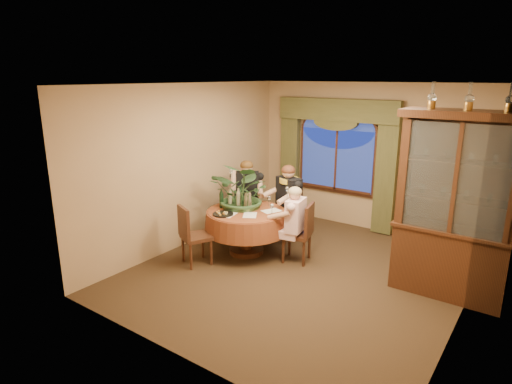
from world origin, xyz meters
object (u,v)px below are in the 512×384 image
Objects in this scene: chair_back_right at (285,215)px; chair_front_left at (196,235)px; person_back at (247,197)px; wine_bottle_3 at (241,196)px; person_scarf at (289,204)px; wine_bottle_2 at (238,198)px; china_cabinet at (455,207)px; stoneware_vase at (248,200)px; wine_bottle_1 at (221,198)px; dining_table at (246,232)px; oil_lamp_center at (470,96)px; chair_right at (297,233)px; wine_bottle_0 at (230,196)px; oil_lamp_right at (511,97)px; person_pink at (295,225)px; centerpiece_plant at (244,169)px; oil_lamp_left at (432,95)px; olive_bowl at (247,210)px; chair_back at (245,209)px.

chair_front_left is (-0.60, -1.69, 0.00)m from chair_back_right.
wine_bottle_3 is (0.30, -0.56, 0.21)m from person_back.
wine_bottle_2 is at bearing 74.87° from person_scarf.
china_cabinet is at bearing 4.45° from wine_bottle_3.
wine_bottle_3 is at bearing 81.98° from person_back.
stoneware_vase is 0.45m from wine_bottle_1.
oil_lamp_center is at bearing 8.45° from dining_table.
chair_right is 1.01m from stoneware_vase.
oil_lamp_right is at bearing 5.73° from wine_bottle_0.
person_pink is at bearing 170.97° from chair_right.
oil_lamp_left is at bearing 6.75° from centerpiece_plant.
wine_bottle_3 is at bearing 77.69° from person_pink.
centerpiece_plant is 0.51m from wine_bottle_2.
centerpiece_plant is (0.42, -0.63, 0.71)m from person_back.
oil_lamp_left is 1.03× the size of wine_bottle_2.
china_cabinet is at bearing -91.61° from person_pink.
oil_lamp_right is 3.88m from centerpiece_plant.
chair_back_right is 2.91× the size of wine_bottle_3.
centerpiece_plant reaches higher than dining_table.
wine_bottle_0 is at bearing 68.02° from person_scarf.
oil_lamp_left is at bearing 180.00° from oil_lamp_center.
chair_right and chair_front_left have the same top height.
person_back is (-1.41, 0.62, 0.08)m from person_pink.
person_pink is 1.27m from centerpiece_plant.
oil_lamp_center is at bearing 9.08° from olive_bowl.
oil_lamp_center is 0.35× the size of chair_back_right.
china_cabinet is at bearing 0.00° from oil_lamp_center.
china_cabinet is at bearing 6.46° from wine_bottle_2.
oil_lamp_center is 1.03× the size of wine_bottle_3.
centerpiece_plant reaches higher than chair_back_right.
centerpiece_plant is at bearing 87.69° from chair_back.
oil_lamp_left is at bearing 180.00° from china_cabinet.
person_scarf is 5.46× the size of stoneware_vase.
oil_lamp_center is 0.28× the size of centerpiece_plant.
chair_back_right is 2.91× the size of wine_bottle_0.
person_pink is at bearing -172.00° from oil_lamp_center.
person_back is at bearing 25.62° from person_scarf.
wine_bottle_3 is (-0.12, 0.07, -0.50)m from centerpiece_plant.
chair_right is at bearing 4.49° from centerpiece_plant.
chair_back is 2.91× the size of wine_bottle_0.
chair_front_left is (-3.03, -1.26, -2.19)m from oil_lamp_left.
wine_bottle_3 is at bearing 108.04° from chair_front_left.
oil_lamp_right is at bearing 138.56° from chair_back.
wine_bottle_1 is at bearing -170.84° from oil_lamp_center.
oil_lamp_left reaches higher than chair_right.
person_scarf is at bearing 172.19° from oil_lamp_center.
olive_bowl is at bearing -42.04° from dining_table.
china_cabinet reaches higher than olive_bowl.
china_cabinet is 2.61× the size of chair_back.
oil_lamp_right is (3.52, 0.46, 2.30)m from dining_table.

